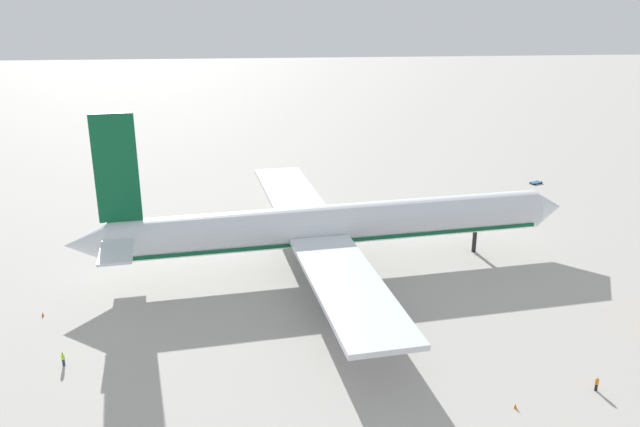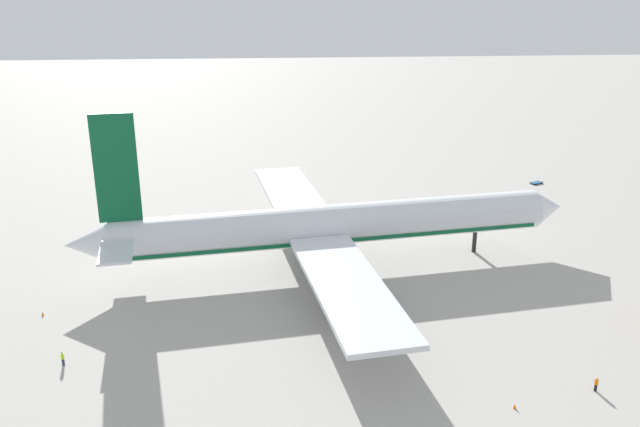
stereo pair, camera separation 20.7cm
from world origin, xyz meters
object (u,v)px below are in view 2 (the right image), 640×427
traffic_cone_2 (131,187)px  baggage_cart_1 (536,183)px  airliner (327,226)px  traffic_cone_0 (43,314)px  ground_worker_3 (596,384)px  traffic_cone_1 (515,406)px  ground_worker_1 (63,359)px

traffic_cone_2 → baggage_cart_1: bearing=-2.9°
airliner → traffic_cone_0: size_ratio=143.17×
baggage_cart_1 → traffic_cone_0: (-90.02, -53.73, 0.01)m
ground_worker_3 → traffic_cone_1: (-9.94, -2.31, -0.58)m
traffic_cone_0 → ground_worker_3: bearing=-19.2°
ground_worker_3 → traffic_cone_2: 103.66m
traffic_cone_1 → ground_worker_1: bearing=165.8°
ground_worker_3 → baggage_cart_1: bearing=72.4°
ground_worker_1 → traffic_cone_2: size_ratio=3.09×
traffic_cone_1 → traffic_cone_2: same height
airliner → traffic_cone_2: airliner is taller
airliner → traffic_cone_0: bearing=-161.2°
traffic_cone_2 → airliner: bearing=-49.3°
baggage_cart_1 → ground_worker_1: size_ratio=1.93×
airliner → traffic_cone_2: bearing=130.7°
traffic_cone_2 → traffic_cone_0: bearing=-91.0°
baggage_cart_1 → ground_worker_1: 106.95m
baggage_cart_1 → traffic_cone_1: (-34.29, -78.92, 0.01)m
ground_worker_1 → ground_worker_3: size_ratio=1.02×
airliner → ground_worker_1: (-33.34, -26.12, -5.76)m
baggage_cart_1 → traffic_cone_0: traffic_cone_0 is taller
ground_worker_1 → traffic_cone_0: bearing=116.0°
traffic_cone_0 → baggage_cart_1: bearing=30.8°
ground_worker_1 → traffic_cone_0: 14.11m
airliner → ground_worker_1: airliner is taller
airliner → traffic_cone_2: (-38.46, 44.73, -6.35)m
ground_worker_3 → traffic_cone_0: ground_worker_3 is taller
baggage_cart_1 → ground_worker_1: bearing=-141.6°
airliner → baggage_cart_1: 64.91m
airliner → ground_worker_3: (26.15, -36.33, -5.78)m
ground_worker_1 → traffic_cone_1: 51.11m
traffic_cone_1 → traffic_cone_0: bearing=155.7°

